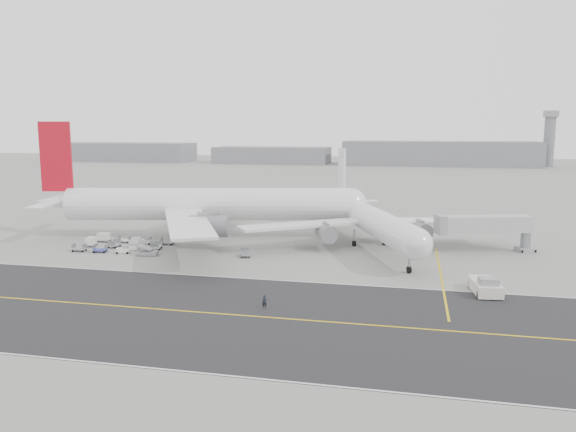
% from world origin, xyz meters
% --- Properties ---
extents(ground, '(700.00, 700.00, 0.00)m').
position_xyz_m(ground, '(0.00, 0.00, 0.00)').
color(ground, gray).
rests_on(ground, ground).
extents(taxiway, '(220.00, 59.00, 0.03)m').
position_xyz_m(taxiway, '(5.02, -17.98, 0.01)').
color(taxiway, '#292A2C').
rests_on(taxiway, ground).
extents(horizon_buildings, '(520.00, 28.00, 28.00)m').
position_xyz_m(horizon_buildings, '(30.00, 260.00, 0.00)').
color(horizon_buildings, slate).
rests_on(horizon_buildings, ground).
extents(control_tower, '(7.00, 7.00, 31.25)m').
position_xyz_m(control_tower, '(100.00, 265.00, 16.25)').
color(control_tower, slate).
rests_on(control_tower, ground).
extents(airliner_a, '(65.89, 64.50, 23.03)m').
position_xyz_m(airliner_a, '(-15.72, 26.56, 6.62)').
color(airliner_a, white).
rests_on(airliner_a, ground).
extents(airliner_b, '(47.00, 47.93, 17.36)m').
position_xyz_m(airliner_b, '(17.99, 24.82, 5.01)').
color(airliner_b, white).
rests_on(airliner_b, ground).
extents(pushback_tug, '(3.99, 8.93, 2.52)m').
position_xyz_m(pushback_tug, '(35.34, -2.58, 1.03)').
color(pushback_tug, beige).
rests_on(pushback_tug, ground).
extents(jet_bridge, '(17.86, 8.17, 6.70)m').
position_xyz_m(jet_bridge, '(38.19, 23.87, 4.67)').
color(jet_bridge, gray).
rests_on(jet_bridge, ground).
extents(gse_cluster, '(21.83, 17.44, 1.81)m').
position_xyz_m(gse_cluster, '(-25.73, 13.13, 0.00)').
color(gse_cluster, '#949499').
rests_on(gse_cluster, ground).
extents(stray_dolly, '(2.19, 2.72, 1.46)m').
position_xyz_m(stray_dolly, '(-2.07, 11.09, 0.00)').
color(stray_dolly, silver).
rests_on(stray_dolly, ground).
extents(ground_crew_a, '(0.65, 0.46, 1.69)m').
position_xyz_m(ground_crew_a, '(8.29, -14.90, 0.85)').
color(ground_crew_a, black).
rests_on(ground_crew_a, ground).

